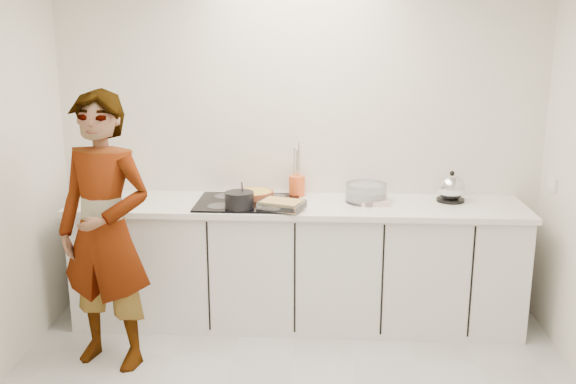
# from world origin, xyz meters

# --- Properties ---
(wall_back) EXTENTS (3.60, 0.00, 2.60)m
(wall_back) POSITION_xyz_m (0.00, 1.60, 1.30)
(wall_back) COLOR beige
(wall_back) RESTS_ON ground
(wall_front) EXTENTS (3.60, 0.00, 2.60)m
(wall_front) POSITION_xyz_m (0.00, -1.60, 1.30)
(wall_front) COLOR beige
(wall_front) RESTS_ON ground
(base_cabinets) EXTENTS (3.20, 0.58, 0.87)m
(base_cabinets) POSITION_xyz_m (0.00, 1.28, 0.43)
(base_cabinets) COLOR silver
(base_cabinets) RESTS_ON floor
(countertop) EXTENTS (3.24, 0.64, 0.04)m
(countertop) POSITION_xyz_m (0.00, 1.28, 0.89)
(countertop) COLOR white
(countertop) RESTS_ON base_cabinets
(hob) EXTENTS (0.72, 0.54, 0.01)m
(hob) POSITION_xyz_m (-0.35, 1.26, 0.92)
(hob) COLOR black
(hob) RESTS_ON countertop
(tart_dish) EXTENTS (0.36, 0.36, 0.05)m
(tart_dish) POSITION_xyz_m (-0.31, 1.38, 0.95)
(tart_dish) COLOR #9F4A2A
(tart_dish) RESTS_ON hob
(saucepan) EXTENTS (0.24, 0.24, 0.19)m
(saucepan) POSITION_xyz_m (-0.39, 1.09, 0.98)
(saucepan) COLOR black
(saucepan) RESTS_ON hob
(baking_dish) EXTENTS (0.34, 0.30, 0.06)m
(baking_dish) POSITION_xyz_m (-0.09, 1.08, 0.96)
(baking_dish) COLOR silver
(baking_dish) RESTS_ON hob
(mixing_bowl) EXTENTS (0.35, 0.35, 0.14)m
(mixing_bowl) POSITION_xyz_m (0.49, 1.35, 0.97)
(mixing_bowl) COLOR silver
(mixing_bowl) RESTS_ON countertop
(tea_towel) EXTENTS (0.22, 0.17, 0.03)m
(tea_towel) POSITION_xyz_m (0.55, 1.28, 0.93)
(tea_towel) COLOR white
(tea_towel) RESTS_ON countertop
(kettle) EXTENTS (0.23, 0.23, 0.23)m
(kettle) POSITION_xyz_m (1.11, 1.40, 1.01)
(kettle) COLOR black
(kettle) RESTS_ON countertop
(utensil_crock) EXTENTS (0.14, 0.14, 0.15)m
(utensil_crock) POSITION_xyz_m (-0.01, 1.50, 0.98)
(utensil_crock) COLOR #F65B22
(utensil_crock) RESTS_ON countertop
(cook) EXTENTS (0.73, 0.58, 1.77)m
(cook) POSITION_xyz_m (-1.17, 0.61, 0.88)
(cook) COLOR silver
(cook) RESTS_ON floor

